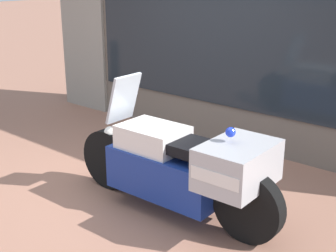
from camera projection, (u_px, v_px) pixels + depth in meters
ground_plane at (128, 183)px, 5.31m from camera, size 60.00×60.00×0.00m
shop_building at (202, 15)px, 6.50m from camera, size 6.58×0.55×3.39m
window_display at (255, 110)px, 6.36m from camera, size 5.10×0.30×2.09m
paramedic_motorcycle at (183, 166)px, 4.47m from camera, size 2.41×0.75×1.31m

